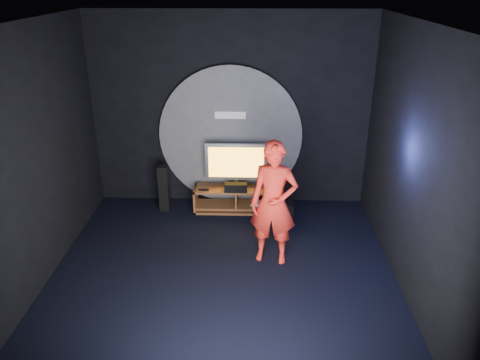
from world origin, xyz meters
The scene contains 15 objects.
floor centered at (0.00, 0.00, 0.00)m, with size 5.00×5.00×0.00m, color black.
back_wall centered at (0.00, 2.50, 1.75)m, with size 5.00×0.04×3.50m, color black.
front_wall centered at (0.00, -2.50, 1.75)m, with size 5.00×0.04×3.50m, color black.
left_wall centered at (-2.50, 0.00, 1.75)m, with size 0.04×5.00×3.50m, color black.
right_wall centered at (2.50, 0.00, 1.75)m, with size 0.04×5.00×3.50m, color black.
ceiling centered at (0.00, 0.00, 3.50)m, with size 5.00×5.00×0.01m, color black.
wall_disc_panel centered at (0.00, 2.44, 1.30)m, with size 2.60×0.11×2.60m.
media_console centered at (0.12, 2.05, 0.19)m, with size 1.54×0.45×0.45m.
tv centered at (0.12, 2.12, 0.90)m, with size 1.11×0.22×0.83m.
center_speaker centered at (0.12, 1.90, 0.53)m, with size 0.40×0.15×0.15m, color black.
remote centered at (-0.46, 1.93, 0.46)m, with size 0.18×0.05×0.02m, color black.
tower_speaker_left centered at (-1.21, 2.04, 0.44)m, with size 0.17×0.19×0.87m, color black.
tower_speaker_right centered at (0.90, 1.78, 0.44)m, with size 0.17×0.19×0.87m, color black.
subwoofer centered at (0.97, 1.68, 0.18)m, with size 0.33×0.33×0.36m, color black.
player centered at (0.72, 0.44, 0.95)m, with size 0.69×0.45×1.90m, color red.
Camera 1 is at (0.42, -5.67, 4.01)m, focal length 35.00 mm.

